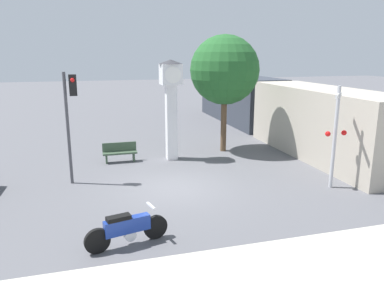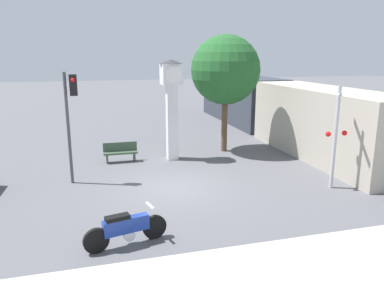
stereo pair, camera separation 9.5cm
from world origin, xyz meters
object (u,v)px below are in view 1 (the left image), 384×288
(bench, at_px, (120,152))
(street_tree, at_px, (225,70))
(motorcycle, at_px, (127,229))
(clock_tower, at_px, (171,95))
(railroad_crossing_signal, at_px, (335,134))
(traffic_light, at_px, (70,108))
(freight_train, at_px, (273,108))

(bench, bearing_deg, street_tree, 6.33)
(motorcycle, bearing_deg, clock_tower, 55.70)
(railroad_crossing_signal, bearing_deg, clock_tower, 131.87)
(motorcycle, bearing_deg, traffic_light, 90.82)
(motorcycle, relative_size, traffic_light, 0.52)
(motorcycle, distance_m, traffic_light, 6.33)
(traffic_light, distance_m, railroad_crossing_signal, 10.07)
(clock_tower, height_order, freight_train, clock_tower)
(bench, bearing_deg, clock_tower, -4.03)
(clock_tower, xyz_separation_m, railroad_crossing_signal, (5.02, -5.60, -1.02))
(street_tree, bearing_deg, clock_tower, -165.28)
(freight_train, bearing_deg, traffic_light, -152.84)
(motorcycle, height_order, railroad_crossing_signal, railroad_crossing_signal)
(traffic_light, height_order, railroad_crossing_signal, traffic_light)
(clock_tower, xyz_separation_m, street_tree, (2.97, 0.78, 1.06))
(traffic_light, xyz_separation_m, railroad_crossing_signal, (9.50, -3.23, -0.88))
(railroad_crossing_signal, bearing_deg, street_tree, 107.79)
(freight_train, xyz_separation_m, traffic_light, (-11.80, -6.05, 1.30))
(clock_tower, xyz_separation_m, traffic_light, (-4.48, -2.37, -0.15))
(motorcycle, xyz_separation_m, traffic_light, (-1.44, 5.63, 2.51))
(clock_tower, distance_m, traffic_light, 5.07)
(motorcycle, xyz_separation_m, freight_train, (10.36, 11.69, 1.21))
(freight_train, relative_size, street_tree, 3.45)
(traffic_light, distance_m, bench, 4.09)
(freight_train, xyz_separation_m, street_tree, (-4.35, -2.90, 2.51))
(traffic_light, relative_size, street_tree, 0.73)
(clock_tower, height_order, railroad_crossing_signal, clock_tower)
(street_tree, xyz_separation_m, bench, (-5.47, -0.61, -3.72))
(railroad_crossing_signal, xyz_separation_m, bench, (-7.51, 5.78, -1.64))
(clock_tower, bearing_deg, bench, 175.97)
(freight_train, height_order, traffic_light, traffic_light)
(railroad_crossing_signal, xyz_separation_m, street_tree, (-2.05, 6.38, 2.08))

